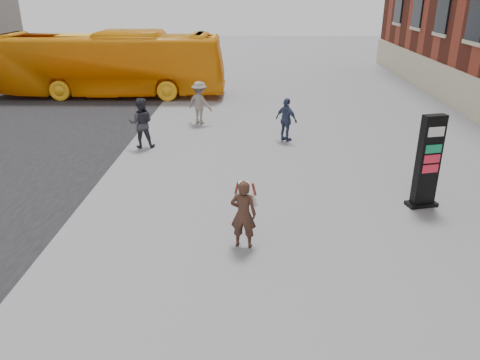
{
  "coord_description": "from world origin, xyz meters",
  "views": [
    {
      "loc": [
        -0.34,
        -10.02,
        5.44
      ],
      "look_at": [
        -0.63,
        0.25,
        1.21
      ],
      "focal_mm": 35.0,
      "sensor_mm": 36.0,
      "label": 1
    }
  ],
  "objects_px": {
    "bus": "(110,64)",
    "pedestrian_a": "(141,123)",
    "info_pylon": "(428,162)",
    "pedestrian_c": "(286,120)",
    "woman": "(243,213)",
    "pedestrian_b": "(200,103)"
  },
  "relations": [
    {
      "from": "bus",
      "to": "pedestrian_a",
      "type": "bearing_deg",
      "value": -158.4
    },
    {
      "from": "pedestrian_b",
      "to": "pedestrian_c",
      "type": "height_order",
      "value": "pedestrian_b"
    },
    {
      "from": "woman",
      "to": "pedestrian_c",
      "type": "relative_size",
      "value": 0.98
    },
    {
      "from": "bus",
      "to": "pedestrian_b",
      "type": "relative_size",
      "value": 6.76
    },
    {
      "from": "woman",
      "to": "pedestrian_a",
      "type": "distance_m",
      "value": 8.04
    },
    {
      "from": "info_pylon",
      "to": "bus",
      "type": "height_order",
      "value": "bus"
    },
    {
      "from": "woman",
      "to": "pedestrian_b",
      "type": "distance_m",
      "value": 10.59
    },
    {
      "from": "info_pylon",
      "to": "pedestrian_c",
      "type": "xyz_separation_m",
      "value": [
        -3.3,
        5.7,
        -0.43
      ]
    },
    {
      "from": "woman",
      "to": "pedestrian_b",
      "type": "height_order",
      "value": "pedestrian_b"
    },
    {
      "from": "pedestrian_b",
      "to": "info_pylon",
      "type": "bearing_deg",
      "value": 159.85
    },
    {
      "from": "info_pylon",
      "to": "pedestrian_b",
      "type": "relative_size",
      "value": 1.39
    },
    {
      "from": "woman",
      "to": "pedestrian_b",
      "type": "bearing_deg",
      "value": -69.07
    },
    {
      "from": "bus",
      "to": "pedestrian_c",
      "type": "distance_m",
      "value": 11.95
    },
    {
      "from": "info_pylon",
      "to": "pedestrian_b",
      "type": "distance_m",
      "value": 10.62
    },
    {
      "from": "pedestrian_a",
      "to": "pedestrian_c",
      "type": "xyz_separation_m",
      "value": [
        5.31,
        0.92,
        -0.09
      ]
    },
    {
      "from": "bus",
      "to": "pedestrian_a",
      "type": "distance_m",
      "value": 9.56
    },
    {
      "from": "pedestrian_b",
      "to": "pedestrian_c",
      "type": "relative_size",
      "value": 1.1
    },
    {
      "from": "woman",
      "to": "info_pylon",
      "type": "bearing_deg",
      "value": -145.02
    },
    {
      "from": "info_pylon",
      "to": "pedestrian_c",
      "type": "relative_size",
      "value": 1.52
    },
    {
      "from": "bus",
      "to": "pedestrian_c",
      "type": "bearing_deg",
      "value": -132.2
    },
    {
      "from": "woman",
      "to": "bus",
      "type": "bearing_deg",
      "value": -55.22
    },
    {
      "from": "woman",
      "to": "pedestrian_b",
      "type": "relative_size",
      "value": 0.89
    }
  ]
}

